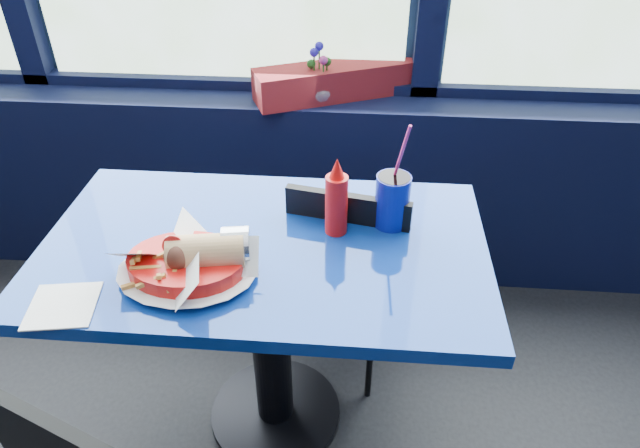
{
  "coord_description": "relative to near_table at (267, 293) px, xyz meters",
  "views": [
    {
      "loc": [
        0.55,
        0.8,
        1.69
      ],
      "look_at": [
        0.45,
        1.98,
        0.84
      ],
      "focal_mm": 32.0,
      "sensor_mm": 36.0,
      "label": 1
    }
  ],
  "objects": [
    {
      "name": "window_sill",
      "position": [
        -0.3,
        0.87,
        -0.17
      ],
      "size": [
        5.0,
        0.26,
        0.8
      ],
      "primitive_type": "cube",
      "color": "black",
      "rests_on": "ground"
    },
    {
      "name": "planter_box",
      "position": [
        0.14,
        0.89,
        0.29
      ],
      "size": [
        0.63,
        0.39,
        0.12
      ],
      "primitive_type": "cube",
      "rotation": [
        0.0,
        0.0,
        0.42
      ],
      "color": "maroon",
      "rests_on": "window_sill"
    },
    {
      "name": "near_table",
      "position": [
        0.0,
        0.0,
        0.0
      ],
      "size": [
        1.2,
        0.7,
        0.75
      ],
      "color": "black",
      "rests_on": "ground"
    },
    {
      "name": "soda_cup",
      "position": [
        0.34,
        0.12,
        0.26
      ],
      "size": [
        0.1,
        0.1,
        0.32
      ],
      "rotation": [
        0.0,
        0.0,
        -0.07
      ],
      "color": "navy",
      "rests_on": "near_table"
    },
    {
      "name": "chair_near_back",
      "position": [
        0.2,
        0.23,
        -0.09
      ],
      "size": [
        0.44,
        0.45,
        0.84
      ],
      "rotation": [
        0.0,
        0.0,
        2.95
      ],
      "color": "black",
      "rests_on": "ground"
    },
    {
      "name": "flower_vase",
      "position": [
        0.08,
        0.83,
        0.3
      ],
      "size": [
        0.11,
        0.12,
        0.23
      ],
      "rotation": [
        0.0,
        0.0,
        0.05
      ],
      "color": "silver",
      "rests_on": "window_sill"
    },
    {
      "name": "food_basket",
      "position": [
        -0.16,
        -0.14,
        0.22
      ],
      "size": [
        0.36,
        0.36,
        0.11
      ],
      "rotation": [
        0.0,
        0.0,
        -0.27
      ],
      "color": "red",
      "rests_on": "near_table"
    },
    {
      "name": "napkin",
      "position": [
        -0.43,
        -0.28,
        0.18
      ],
      "size": [
        0.18,
        0.18,
        0.0
      ],
      "primitive_type": "cube",
      "rotation": [
        0.0,
        0.0,
        0.17
      ],
      "color": "white",
      "rests_on": "near_table"
    },
    {
      "name": "ketchup_bottle",
      "position": [
        0.19,
        0.07,
        0.28
      ],
      "size": [
        0.06,
        0.06,
        0.23
      ],
      "color": "red",
      "rests_on": "near_table"
    }
  ]
}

